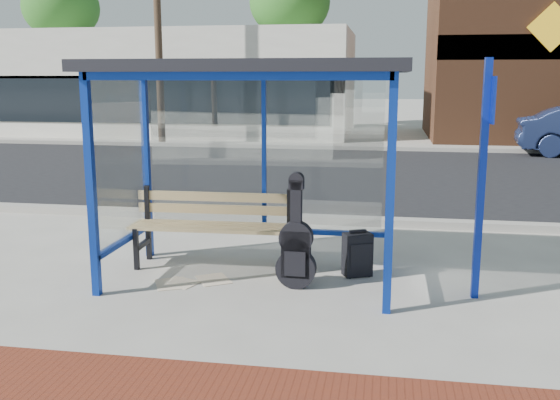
% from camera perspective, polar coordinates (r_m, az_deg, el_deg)
% --- Properties ---
extents(ground, '(120.00, 120.00, 0.00)m').
position_cam_1_polar(ground, '(7.10, -2.59, -7.32)').
color(ground, '#B2ADA0').
rests_on(ground, ground).
extents(brick_paver_strip, '(60.00, 1.00, 0.01)m').
position_cam_1_polar(brick_paver_strip, '(4.79, -9.51, -16.95)').
color(brick_paver_strip, maroon).
rests_on(brick_paver_strip, ground).
extents(curb_near, '(60.00, 0.25, 0.12)m').
position_cam_1_polar(curb_near, '(9.83, 1.00, -1.70)').
color(curb_near, gray).
rests_on(curb_near, ground).
extents(street_asphalt, '(60.00, 10.00, 0.00)m').
position_cam_1_polar(street_asphalt, '(14.82, 4.00, 2.43)').
color(street_asphalt, black).
rests_on(street_asphalt, ground).
extents(curb_far, '(60.00, 0.25, 0.12)m').
position_cam_1_polar(curb_far, '(19.85, 5.49, 4.79)').
color(curb_far, gray).
rests_on(curb_far, ground).
extents(far_sidewalk, '(60.00, 4.00, 0.01)m').
position_cam_1_polar(far_sidewalk, '(21.74, 5.87, 5.19)').
color(far_sidewalk, '#B2ADA0').
rests_on(far_sidewalk, ground).
extents(bus_shelter, '(3.30, 1.80, 2.42)m').
position_cam_1_polar(bus_shelter, '(6.80, -2.62, 9.65)').
color(bus_shelter, navy).
rests_on(bus_shelter, ground).
extents(storefront_white, '(18.00, 6.04, 4.00)m').
position_cam_1_polar(storefront_white, '(26.69, -13.55, 10.34)').
color(storefront_white, silver).
rests_on(storefront_white, ground).
extents(tree_left, '(3.60, 3.60, 7.03)m').
position_cam_1_polar(tree_left, '(32.64, -19.38, 16.20)').
color(tree_left, '#4C3826').
rests_on(tree_left, ground).
extents(tree_mid, '(3.60, 3.60, 7.03)m').
position_cam_1_polar(tree_mid, '(29.10, 0.91, 17.50)').
color(tree_mid, '#4C3826').
rests_on(tree_mid, ground).
extents(utility_pole_west, '(1.60, 0.24, 8.00)m').
position_cam_1_polar(utility_pole_west, '(21.40, -11.12, 15.96)').
color(utility_pole_west, '#4C3826').
rests_on(utility_pole_west, ground).
extents(bench, '(2.01, 0.55, 0.94)m').
position_cam_1_polar(bench, '(7.52, -6.01, -2.08)').
color(bench, black).
rests_on(bench, ground).
extents(guitar_bag, '(0.44, 0.14, 1.19)m').
position_cam_1_polar(guitar_bag, '(6.71, 1.48, -4.50)').
color(guitar_bag, black).
rests_on(guitar_bag, ground).
extents(suitcase, '(0.37, 0.31, 0.55)m').
position_cam_1_polar(suitcase, '(7.21, 7.09, -4.98)').
color(suitcase, black).
rests_on(suitcase, ground).
extents(backpack, '(0.33, 0.31, 0.38)m').
position_cam_1_polar(backpack, '(6.90, 1.11, -6.27)').
color(backpack, '#2A2817').
rests_on(backpack, ground).
extents(sign_post, '(0.10, 0.31, 2.44)m').
position_cam_1_polar(sign_post, '(6.55, 18.08, 2.90)').
color(sign_post, navy).
rests_on(sign_post, ground).
extents(newspaper_a, '(0.48, 0.43, 0.01)m').
position_cam_1_polar(newspaper_a, '(7.08, -9.12, -7.48)').
color(newspaper_a, white).
rests_on(newspaper_a, ground).
extents(newspaper_b, '(0.50, 0.52, 0.01)m').
position_cam_1_polar(newspaper_b, '(7.13, -6.09, -7.25)').
color(newspaper_b, white).
rests_on(newspaper_b, ground).
extents(newspaper_c, '(0.48, 0.52, 0.01)m').
position_cam_1_polar(newspaper_c, '(7.06, -9.92, -7.56)').
color(newspaper_c, white).
rests_on(newspaper_c, ground).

